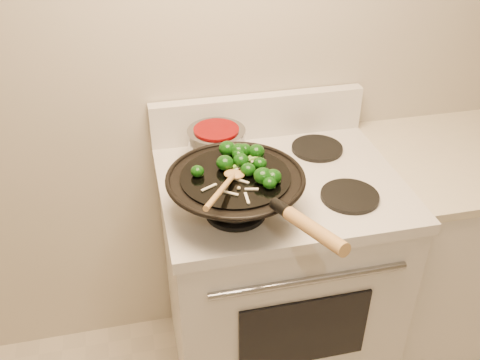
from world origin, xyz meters
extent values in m
plane|color=beige|center=(0.00, 1.50, 1.30)|extent=(3.50, 0.00, 3.50)
cube|color=silver|center=(-0.21, 1.17, 0.44)|extent=(0.76, 0.64, 0.88)
cube|color=silver|center=(-0.21, 1.17, 0.90)|extent=(0.78, 0.66, 0.04)
cube|color=silver|center=(-0.21, 1.47, 1.00)|extent=(0.78, 0.05, 0.16)
cylinder|color=gray|center=(-0.21, 0.84, 0.78)|extent=(0.60, 0.02, 0.02)
cube|color=black|center=(-0.21, 0.84, 0.55)|extent=(0.42, 0.01, 0.28)
cylinder|color=black|center=(-0.39, 1.02, 0.93)|extent=(0.18, 0.18, 0.01)
cylinder|color=black|center=(-0.03, 1.02, 0.93)|extent=(0.18, 0.18, 0.01)
cylinder|color=black|center=(-0.39, 1.32, 0.93)|extent=(0.18, 0.18, 0.01)
cylinder|color=black|center=(-0.03, 1.32, 0.93)|extent=(0.18, 0.18, 0.01)
cube|color=white|center=(0.59, 1.20, 0.44)|extent=(0.86, 0.60, 0.88)
torus|color=black|center=(-0.39, 1.02, 1.05)|extent=(0.40, 0.40, 0.01)
cylinder|color=black|center=(-0.39, 1.02, 1.05)|extent=(0.31, 0.31, 0.01)
cylinder|color=black|center=(-0.32, 0.81, 1.08)|extent=(0.05, 0.07, 0.04)
cylinder|color=#AA7C43|center=(-0.27, 0.68, 1.10)|extent=(0.10, 0.21, 0.07)
ellipsoid|color=#0B3608|center=(-0.31, 0.94, 1.07)|extent=(0.04, 0.04, 0.03)
cylinder|color=#528931|center=(-0.30, 0.94, 1.06)|extent=(0.02, 0.02, 0.02)
ellipsoid|color=#0B3608|center=(-0.39, 1.14, 1.07)|extent=(0.05, 0.05, 0.04)
ellipsoid|color=#0B3608|center=(-0.41, 1.06, 1.07)|extent=(0.05, 0.05, 0.04)
ellipsoid|color=#0B3608|center=(-0.31, 1.11, 1.07)|extent=(0.05, 0.05, 0.04)
cylinder|color=#528931|center=(-0.29, 1.11, 1.06)|extent=(0.01, 0.02, 0.01)
ellipsoid|color=#0B3608|center=(-0.36, 1.12, 1.07)|extent=(0.05, 0.05, 0.04)
ellipsoid|color=#0B3608|center=(-0.32, 0.97, 1.08)|extent=(0.05, 0.05, 0.05)
ellipsoid|color=#0B3608|center=(-0.36, 1.11, 1.07)|extent=(0.04, 0.04, 0.03)
cylinder|color=#528931|center=(-0.35, 1.11, 1.06)|extent=(0.01, 0.02, 0.02)
ellipsoid|color=#0B3608|center=(-0.36, 1.07, 1.07)|extent=(0.05, 0.05, 0.04)
ellipsoid|color=#0B3608|center=(-0.35, 1.02, 1.07)|extent=(0.04, 0.04, 0.04)
ellipsoid|color=#0B3608|center=(-0.30, 0.96, 1.07)|extent=(0.05, 0.05, 0.04)
cylinder|color=#528931|center=(-0.28, 0.96, 1.06)|extent=(0.02, 0.02, 0.01)
ellipsoid|color=#0B3608|center=(-0.31, 1.04, 1.07)|extent=(0.04, 0.04, 0.03)
ellipsoid|color=#0B3608|center=(-0.34, 1.13, 1.07)|extent=(0.04, 0.04, 0.04)
ellipsoid|color=#0B3608|center=(-0.49, 1.04, 1.07)|extent=(0.04, 0.04, 0.03)
cylinder|color=#528931|center=(-0.48, 1.04, 1.06)|extent=(0.02, 0.02, 0.02)
cube|color=white|center=(-0.33, 1.11, 1.06)|extent=(0.04, 0.02, 0.00)
cube|color=white|center=(-0.29, 0.98, 1.06)|extent=(0.03, 0.04, 0.00)
cube|color=white|center=(-0.37, 1.05, 1.06)|extent=(0.04, 0.03, 0.00)
cube|color=white|center=(-0.47, 0.97, 1.06)|extent=(0.05, 0.03, 0.00)
cube|color=white|center=(-0.31, 1.08, 1.06)|extent=(0.05, 0.01, 0.00)
cube|color=white|center=(-0.42, 0.94, 1.06)|extent=(0.04, 0.03, 0.00)
cube|color=white|center=(-0.38, 0.99, 1.06)|extent=(0.05, 0.04, 0.00)
cube|color=white|center=(-0.36, 0.94, 1.06)|extent=(0.04, 0.01, 0.00)
cube|color=white|center=(-0.38, 0.90, 1.06)|extent=(0.01, 0.05, 0.00)
cylinder|color=#66A535|center=(-0.38, 1.06, 1.06)|extent=(0.03, 0.03, 0.02)
cylinder|color=#66A535|center=(-0.33, 1.09, 1.06)|extent=(0.02, 0.02, 0.01)
cylinder|color=#66A535|center=(-0.30, 0.96, 1.06)|extent=(0.03, 0.02, 0.01)
cylinder|color=#66A535|center=(-0.33, 1.10, 1.06)|extent=(0.02, 0.03, 0.02)
cylinder|color=#66A535|center=(-0.32, 1.09, 1.06)|extent=(0.02, 0.02, 0.01)
sphere|color=beige|center=(-0.32, 1.03, 1.06)|extent=(0.01, 0.01, 0.01)
sphere|color=beige|center=(-0.39, 0.95, 1.06)|extent=(0.01, 0.01, 0.01)
sphere|color=beige|center=(-0.33, 0.99, 1.06)|extent=(0.01, 0.01, 0.01)
ellipsoid|color=#AA7C43|center=(-0.39, 1.01, 1.06)|extent=(0.07, 0.07, 0.02)
cylinder|color=#AA7C43|center=(-0.45, 0.90, 1.09)|extent=(0.13, 0.22, 0.07)
cylinder|color=gray|center=(-0.39, 1.32, 0.99)|extent=(0.19, 0.19, 0.11)
cylinder|color=#6B0505|center=(-0.39, 1.32, 1.04)|extent=(0.15, 0.15, 0.01)
cylinder|color=black|center=(-0.43, 1.17, 1.04)|extent=(0.05, 0.12, 0.02)
camera|label=1|loc=(-0.65, -0.22, 1.88)|focal=40.00mm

